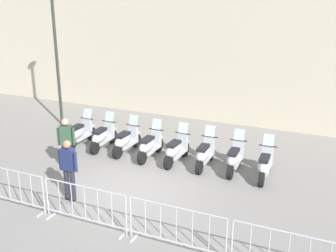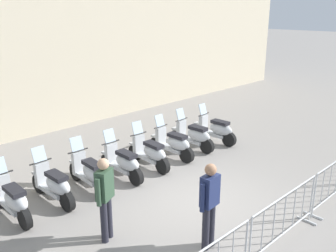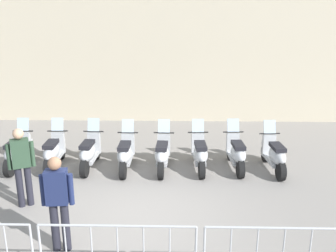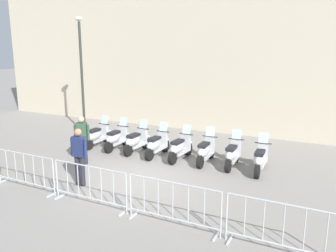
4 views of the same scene
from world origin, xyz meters
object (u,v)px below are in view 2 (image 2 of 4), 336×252
Objects in this scene: motorcycle_5 at (173,144)px; motorcycle_1 at (54,185)px; motorcycle_3 at (123,162)px; officer_near_row_end at (105,195)px; barrier_segment_3 at (336,180)px; motorcycle_6 at (194,136)px; barrier_segment_2 at (284,219)px; motorcycle_0 at (12,200)px; officer_mid_plaza at (209,201)px; motorcycle_7 at (216,130)px; motorcycle_2 at (90,172)px; motorcycle_4 at (150,153)px.

motorcycle_1 is at bearing 171.15° from motorcycle_5.
officer_near_row_end is at bearing -142.64° from motorcycle_3.
motorcycle_5 is at bearing 93.38° from barrier_segment_3.
motorcycle_6 is 0.76× the size of barrier_segment_2.
motorcycle_1 is (0.96, -0.12, 0.00)m from motorcycle_0.
motorcycle_3 is 1.00× the size of motorcycle_5.
motorcycle_0 is 1.00× the size of motorcycle_3.
motorcycle_7 is at bearing 29.23° from officer_mid_plaza.
motorcycle_5 is at bearing -6.44° from motorcycle_3.
motorcycle_5 reaches higher than barrier_segment_2.
officer_near_row_end and officer_mid_plaza have the same top height.
officer_near_row_end reaches higher than barrier_segment_2.
officer_mid_plaza is at bearing -93.37° from motorcycle_2.
officer_near_row_end reaches higher than motorcycle_1.
motorcycle_1 is 1.00× the size of officer_near_row_end.
motorcycle_5 is 1.00× the size of motorcycle_6.
motorcycle_1 is at bearing -7.05° from motorcycle_0.
barrier_segment_2 is at bearing -104.64° from motorcycle_4.
barrier_segment_2 is (1.73, -4.81, 0.07)m from motorcycle_1.
barrier_segment_2 is 3.45m from officer_near_row_end.
officer_mid_plaza is at bearing -150.77° from motorcycle_7.
motorcycle_3 and motorcycle_6 have the same top height.
officer_near_row_end reaches higher than motorcycle_3.
officer_near_row_end is (-2.16, -1.65, 0.53)m from motorcycle_3.
motorcycle_1 is at bearing 109.77° from barrier_segment_2.
motorcycle_4 and motorcycle_5 have the same top height.
officer_mid_plaza reaches higher than motorcycle_1.
motorcycle_3 is 5.27m from barrier_segment_3.
motorcycle_6 is at bearing -7.96° from motorcycle_0.
motorcycle_3 is (0.95, -0.22, 0.00)m from motorcycle_2.
motorcycle_1 is at bearing 82.59° from officer_near_row_end.
motorcycle_1 is 4.84m from motorcycle_6.
motorcycle_4 is at bearing -7.92° from motorcycle_3.
barrier_segment_3 is at bearing -98.84° from motorcycle_6.
motorcycle_7 is at bearing -8.50° from motorcycle_4.
motorcycle_2 is 5.91m from barrier_segment_3.
officer_near_row_end is at bearing 125.62° from barrier_segment_2.
motorcycle_0 and motorcycle_7 have the same top height.
barrier_segment_3 is (1.24, -4.65, 0.07)m from motorcycle_4.
motorcycle_2 and motorcycle_3 have the same top height.
motorcycle_0 is 1.00× the size of officer_mid_plaza.
officer_mid_plaza reaches higher than motorcycle_0.
barrier_segment_2 is at bearing -80.48° from motorcycle_2.
motorcycle_5 is at bearing 174.70° from motorcycle_6.
motorcycle_0 is at bearing 170.14° from motorcycle_3.
motorcycle_3 is 2.77m from officer_near_row_end.
motorcycle_6 is (4.79, -0.69, 0.00)m from motorcycle_1.
motorcycle_3 is (2.86, -0.50, 0.00)m from motorcycle_0.
officer_mid_plaza is at bearing -123.25° from motorcycle_4.
motorcycle_6 is (1.94, -0.17, 0.00)m from motorcycle_4.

